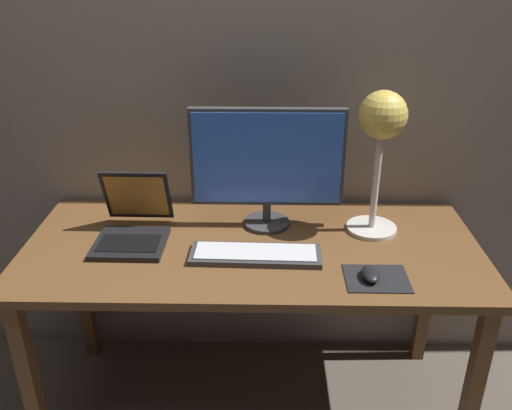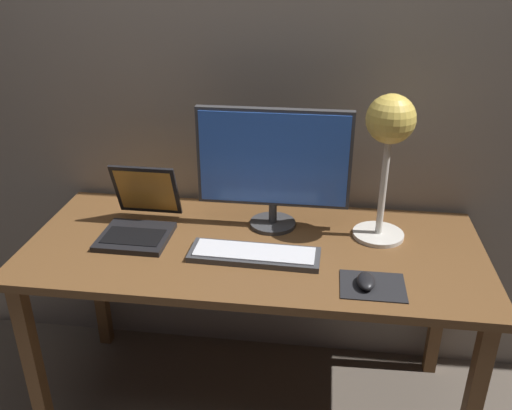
{
  "view_description": "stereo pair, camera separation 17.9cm",
  "coord_description": "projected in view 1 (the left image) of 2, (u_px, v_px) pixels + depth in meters",
  "views": [
    {
      "loc": [
        0.05,
        -1.66,
        1.69
      ],
      "look_at": [
        0.02,
        -0.05,
        0.92
      ],
      "focal_mm": 38.19,
      "sensor_mm": 36.0,
      "label": 1
    },
    {
      "loc": [
        0.22,
        -1.65,
        1.69
      ],
      "look_at": [
        0.02,
        -0.05,
        0.92
      ],
      "focal_mm": 38.19,
      "sensor_mm": 36.0,
      "label": 2
    }
  ],
  "objects": [
    {
      "name": "ground_plane",
      "position": [
        252.0,
        402.0,
        2.23
      ],
      "size": [
        4.8,
        4.8,
        0.0
      ],
      "primitive_type": "plane",
      "color": "brown",
      "rests_on": "ground"
    },
    {
      "name": "back_wall",
      "position": [
        254.0,
        61.0,
        2.03
      ],
      "size": [
        4.8,
        0.06,
        2.6
      ],
      "primitive_type": "cube",
      "color": "gray",
      "rests_on": "ground"
    },
    {
      "name": "desk",
      "position": [
        252.0,
        264.0,
        1.95
      ],
      "size": [
        1.6,
        0.7,
        0.74
      ],
      "color": "brown",
      "rests_on": "ground"
    },
    {
      "name": "monitor",
      "position": [
        267.0,
        162.0,
        1.94
      ],
      "size": [
        0.55,
        0.17,
        0.45
      ],
      "color": "#38383A",
      "rests_on": "desk"
    },
    {
      "name": "keyboard_main",
      "position": [
        256.0,
        254.0,
        1.83
      ],
      "size": [
        0.44,
        0.15,
        0.03
      ],
      "color": "#38383A",
      "rests_on": "desk"
    },
    {
      "name": "laptop",
      "position": [
        134.0,
        220.0,
        1.94
      ],
      "size": [
        0.25,
        0.31,
        0.23
      ],
      "color": "black",
      "rests_on": "desk"
    },
    {
      "name": "desk_lamp",
      "position": [
        382.0,
        129.0,
        1.84
      ],
      "size": [
        0.18,
        0.18,
        0.52
      ],
      "color": "beige",
      "rests_on": "desk"
    },
    {
      "name": "mousepad",
      "position": [
        377.0,
        279.0,
        1.72
      ],
      "size": [
        0.2,
        0.16,
        0.0
      ],
      "primitive_type": "cube",
      "color": "black",
      "rests_on": "desk"
    },
    {
      "name": "mouse",
      "position": [
        370.0,
        274.0,
        1.71
      ],
      "size": [
        0.06,
        0.1,
        0.03
      ],
      "primitive_type": "ellipsoid",
      "color": "black",
      "rests_on": "mousepad"
    }
  ]
}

